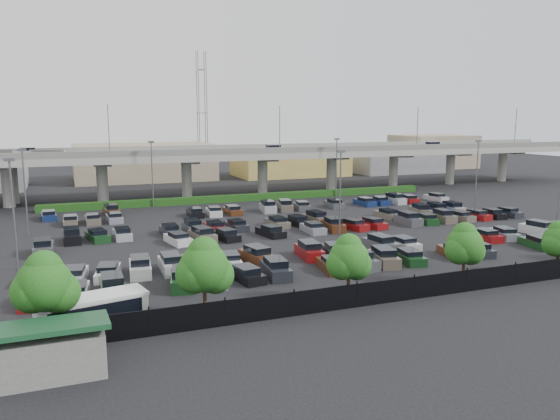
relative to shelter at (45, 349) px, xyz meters
name	(u,v)px	position (x,y,z in m)	size (l,w,h in m)	color
ground	(310,228)	(30.00, 31.00, -1.39)	(280.00, 280.00, 0.00)	black
overpass	(235,157)	(29.78, 62.99, 5.58)	(150.00, 13.00, 15.80)	#989991
hedge	(249,197)	(30.00, 56.00, -0.84)	(66.00, 1.60, 1.10)	#163F12
fence	(456,282)	(29.95, 3.00, -0.48)	(70.00, 0.10, 2.00)	black
tree_row	(453,245)	(30.70, 4.47, 2.13)	(65.07, 3.66, 5.94)	#332316
shelter	(45,349)	(0.00, 0.00, 0.00)	(6.80, 4.59, 3.15)	slate
shuttle_bus	(92,311)	(2.71, 5.75, -0.16)	(7.36, 3.84, 2.25)	silver
parked_cars	(315,230)	(28.80, 26.86, -0.77)	(62.91, 41.62, 1.67)	maroon
light_poles	(274,179)	(25.88, 33.00, 4.85)	(66.90, 48.38, 10.30)	#56555B
distant_buildings	(250,161)	(42.38, 92.81, 2.36)	(138.00, 24.00, 9.00)	slate
comm_tower	(202,110)	(34.00, 105.00, 14.23)	(2.40, 2.40, 30.00)	#56555B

